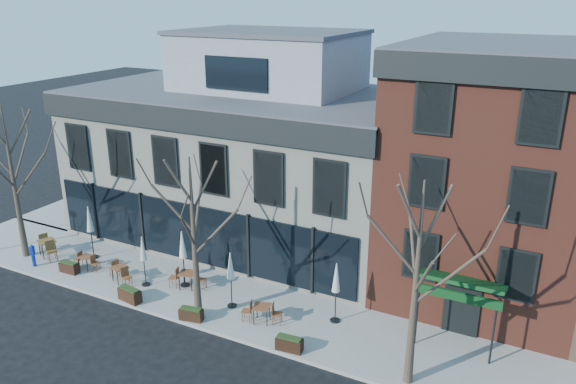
% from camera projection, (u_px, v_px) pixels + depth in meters
% --- Properties ---
extents(ground, '(120.00, 120.00, 0.00)m').
position_uv_depth(ground, '(196.00, 267.00, 28.30)').
color(ground, black).
rests_on(ground, ground).
extents(sidewalk_front, '(33.50, 4.70, 0.15)m').
position_uv_depth(sidewalk_front, '(227.00, 301.00, 25.07)').
color(sidewalk_front, gray).
rests_on(sidewalk_front, ground).
extents(sidewalk_side, '(4.50, 12.00, 0.15)m').
position_uv_depth(sidewalk_side, '(114.00, 195.00, 38.17)').
color(sidewalk_side, gray).
rests_on(sidewalk_side, ground).
extents(corner_building, '(18.39, 10.39, 11.10)m').
position_uv_depth(corner_building, '(247.00, 153.00, 30.93)').
color(corner_building, beige).
rests_on(corner_building, ground).
extents(red_brick_building, '(8.20, 11.78, 11.18)m').
position_uv_depth(red_brick_building, '(494.00, 170.00, 24.96)').
color(red_brick_building, brown).
rests_on(red_brick_building, ground).
extents(tree_corner, '(3.93, 3.98, 7.92)m').
position_uv_depth(tree_corner, '(14.00, 181.00, 27.87)').
color(tree_corner, '#382B21').
rests_on(tree_corner, sidewalk_front).
extents(tree_mid, '(3.50, 3.55, 7.04)m').
position_uv_depth(tree_mid, '(194.00, 238.00, 22.46)').
color(tree_mid, '#382B21').
rests_on(tree_mid, sidewalk_front).
extents(tree_right, '(3.72, 3.77, 7.48)m').
position_uv_depth(tree_right, '(416.00, 284.00, 18.49)').
color(tree_right, '#382B21').
rests_on(tree_right, sidewalk_front).
extents(call_box, '(0.24, 0.24, 1.18)m').
position_uv_depth(call_box, '(33.00, 255.00, 27.91)').
color(call_box, '#0C28A0').
rests_on(call_box, sidewalk_front).
extents(cafe_set_0, '(2.00, 1.27, 1.04)m').
position_uv_depth(cafe_set_0, '(47.00, 246.00, 29.06)').
color(cafe_set_0, brown).
rests_on(cafe_set_0, sidewalk_front).
extents(cafe_set_1, '(1.56, 0.64, 0.82)m').
position_uv_depth(cafe_set_1, '(87.00, 261.00, 27.73)').
color(cafe_set_1, brown).
rests_on(cafe_set_1, sidewalk_front).
extents(cafe_set_2, '(1.77, 1.01, 0.91)m').
position_uv_depth(cafe_set_2, '(120.00, 272.00, 26.50)').
color(cafe_set_2, brown).
rests_on(cafe_set_2, sidewalk_front).
extents(cafe_set_3, '(1.85, 0.96, 0.95)m').
position_uv_depth(cafe_set_3, '(187.00, 278.00, 25.90)').
color(cafe_set_3, brown).
rests_on(cafe_set_3, sidewalk_front).
extents(cafe_set_4, '(1.77, 0.91, 0.91)m').
position_uv_depth(cafe_set_4, '(262.00, 312.00, 23.20)').
color(cafe_set_4, brown).
rests_on(cafe_set_4, sidewalk_front).
extents(umbrella_0, '(0.45, 0.45, 2.83)m').
position_uv_depth(umbrella_0, '(90.00, 222.00, 28.35)').
color(umbrella_0, black).
rests_on(umbrella_0, sidewalk_front).
extents(umbrella_1, '(0.40, 0.40, 2.49)m').
position_uv_depth(umbrella_1, '(143.00, 251.00, 25.70)').
color(umbrella_1, black).
rests_on(umbrella_1, sidewalk_front).
extents(umbrella_2, '(0.44, 0.44, 2.76)m').
position_uv_depth(umbrella_2, '(183.00, 248.00, 25.60)').
color(umbrella_2, black).
rests_on(umbrella_2, sidewalk_front).
extents(umbrella_3, '(0.41, 0.41, 2.58)m').
position_uv_depth(umbrella_3, '(231.00, 269.00, 23.91)').
color(umbrella_3, black).
rests_on(umbrella_3, sidewalk_front).
extents(umbrella_4, '(0.43, 0.43, 2.68)m').
position_uv_depth(umbrella_4, '(336.00, 281.00, 22.78)').
color(umbrella_4, black).
rests_on(umbrella_4, sidewalk_front).
extents(planter_0, '(1.01, 0.44, 0.56)m').
position_uv_depth(planter_0, '(69.00, 267.00, 27.40)').
color(planter_0, black).
rests_on(planter_0, sidewalk_front).
extents(planter_1, '(1.18, 0.61, 0.63)m').
position_uv_depth(planter_1, '(130.00, 294.00, 24.85)').
color(planter_1, '#311B10').
rests_on(planter_1, sidewalk_front).
extents(planter_2, '(1.05, 0.59, 0.56)m').
position_uv_depth(planter_2, '(191.00, 314.00, 23.42)').
color(planter_2, black).
rests_on(planter_2, sidewalk_front).
extents(planter_3, '(1.07, 0.51, 0.58)m').
position_uv_depth(planter_3, '(289.00, 344.00, 21.42)').
color(planter_3, black).
rests_on(planter_3, sidewalk_front).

